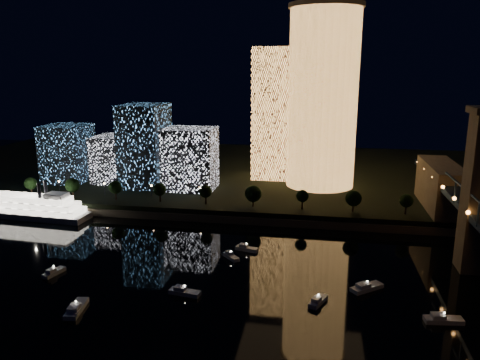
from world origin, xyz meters
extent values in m
plane|color=black|center=(0.00, 0.00, 0.00)|extent=(520.00, 520.00, 0.00)
cube|color=black|center=(0.00, 160.00, 2.50)|extent=(420.00, 160.00, 5.00)
cube|color=#6B5E4C|center=(0.00, 82.00, 1.50)|extent=(420.00, 6.00, 3.00)
cylinder|color=#FFA951|center=(16.48, 129.26, 45.69)|extent=(32.00, 32.00, 81.38)
cylinder|color=#6B5E4C|center=(16.48, 129.26, 87.38)|extent=(34.00, 34.00, 2.00)
cube|color=#FFA951|center=(-7.59, 142.91, 37.64)|extent=(20.52, 20.52, 65.28)
cube|color=white|center=(-43.27, 112.50, 19.25)|extent=(23.16, 19.59, 28.50)
cube|color=#5DAEFF|center=(-66.49, 115.77, 24.40)|extent=(19.40, 25.21, 38.79)
cube|color=white|center=(-82.03, 120.02, 16.38)|extent=(22.76, 20.69, 22.76)
cube|color=#5DAEFF|center=(-107.94, 117.24, 18.98)|extent=(19.97, 21.97, 27.96)
cube|color=#6B5E4C|center=(65.00, 100.00, 11.50)|extent=(12.00, 40.00, 23.00)
cube|color=#162849|center=(60.00, 60.00, 21.50)|extent=(0.50, 0.50, 7.00)
sphere|color=orange|center=(59.50, 45.00, 19.80)|extent=(1.20, 1.20, 1.20)
sphere|color=orange|center=(59.50, 90.00, 19.80)|extent=(1.20, 1.20, 1.20)
cube|color=silver|center=(-100.99, 73.72, 1.24)|extent=(50.09, 14.64, 2.47)
cube|color=white|center=(-100.99, 73.72, 3.60)|extent=(45.91, 13.33, 2.27)
cube|color=white|center=(-100.99, 73.72, 5.87)|extent=(41.73, 12.03, 2.27)
cube|color=white|center=(-100.99, 73.72, 8.14)|extent=(35.49, 10.58, 2.27)
cube|color=silver|center=(-88.66, 72.88, 10.09)|extent=(8.64, 6.72, 1.85)
cylinder|color=black|center=(-94.96, 71.25, 12.36)|extent=(1.44, 1.44, 6.18)
cylinder|color=black|center=(-94.69, 75.36, 12.36)|extent=(1.44, 1.44, 6.18)
cube|color=silver|center=(-7.11, 53.05, 0.60)|extent=(8.06, 4.31, 1.20)
cube|color=silver|center=(-8.22, 53.34, 1.70)|extent=(3.11, 2.61, 1.00)
sphere|color=white|center=(-7.11, 53.05, 2.60)|extent=(0.36, 0.36, 0.36)
cube|color=silver|center=(-11.07, 45.40, 0.60)|extent=(6.42, 6.72, 1.20)
cube|color=silver|center=(-11.78, 46.18, 1.70)|extent=(3.02, 3.06, 1.00)
sphere|color=white|center=(-11.07, 45.40, 2.60)|extent=(0.36, 0.36, 0.36)
cube|color=silver|center=(-43.95, 5.69, 0.60)|extent=(4.68, 10.43, 1.20)
cube|color=silver|center=(-43.73, 4.20, 1.70)|extent=(3.11, 3.87, 1.00)
sphere|color=white|center=(-43.95, 5.69, 2.60)|extent=(0.36, 0.36, 0.36)
cube|color=silver|center=(17.36, 20.13, 0.60)|extent=(5.27, 7.79, 1.20)
cube|color=silver|center=(16.89, 19.11, 1.70)|extent=(2.85, 3.18, 1.00)
sphere|color=white|center=(17.36, 20.13, 2.60)|extent=(0.36, 0.36, 0.36)
cube|color=silver|center=(-61.54, 24.53, 0.60)|extent=(4.16, 7.74, 1.20)
cube|color=silver|center=(-61.82, 23.46, 1.70)|extent=(2.51, 2.99, 1.00)
sphere|color=white|center=(-61.54, 24.53, 2.60)|extent=(0.36, 0.36, 0.36)
cube|color=silver|center=(30.81, 30.51, 0.60)|extent=(9.78, 8.70, 1.20)
cube|color=silver|center=(29.64, 29.58, 1.70)|extent=(4.34, 4.20, 1.00)
sphere|color=white|center=(30.81, 30.51, 2.60)|extent=(0.36, 0.36, 0.36)
cube|color=silver|center=(47.88, 15.97, 0.60)|extent=(9.55, 4.02, 1.20)
cube|color=silver|center=(46.50, 15.81, 1.70)|extent=(3.50, 2.77, 1.00)
sphere|color=white|center=(47.88, 15.97, 2.60)|extent=(0.36, 0.36, 0.36)
cube|color=silver|center=(-18.97, 18.97, 0.60)|extent=(9.11, 4.12, 1.20)
cube|color=silver|center=(-20.27, 19.18, 1.70)|extent=(3.39, 2.73, 1.00)
sphere|color=white|center=(-18.97, 18.97, 2.60)|extent=(0.36, 0.36, 0.36)
cylinder|color=black|center=(-110.00, 88.00, 7.00)|extent=(0.70, 0.70, 4.00)
sphere|color=black|center=(-110.00, 88.00, 10.50)|extent=(5.64, 5.64, 5.64)
cylinder|color=black|center=(-90.00, 88.00, 7.00)|extent=(0.70, 0.70, 4.00)
sphere|color=black|center=(-90.00, 88.00, 10.50)|extent=(6.21, 6.21, 6.21)
cylinder|color=black|center=(-70.00, 88.00, 7.00)|extent=(0.70, 0.70, 4.00)
sphere|color=black|center=(-70.00, 88.00, 10.50)|extent=(5.78, 5.78, 5.78)
cylinder|color=black|center=(-50.00, 88.00, 7.00)|extent=(0.70, 0.70, 4.00)
sphere|color=black|center=(-50.00, 88.00, 10.50)|extent=(5.51, 5.51, 5.51)
cylinder|color=black|center=(-30.00, 88.00, 7.00)|extent=(0.70, 0.70, 4.00)
sphere|color=black|center=(-30.00, 88.00, 10.50)|extent=(5.30, 5.30, 5.30)
cylinder|color=black|center=(-10.00, 88.00, 7.00)|extent=(0.70, 0.70, 4.00)
sphere|color=black|center=(-10.00, 88.00, 10.50)|extent=(6.99, 6.99, 6.99)
cylinder|color=black|center=(10.00, 88.00, 7.00)|extent=(0.70, 0.70, 4.00)
sphere|color=black|center=(10.00, 88.00, 10.50)|extent=(5.06, 5.06, 5.06)
cylinder|color=black|center=(30.00, 88.00, 7.00)|extent=(0.70, 0.70, 4.00)
sphere|color=black|center=(30.00, 88.00, 10.50)|extent=(6.40, 6.40, 6.40)
cylinder|color=black|center=(50.00, 88.00, 7.00)|extent=(0.70, 0.70, 4.00)
sphere|color=black|center=(50.00, 88.00, 10.50)|extent=(5.33, 5.33, 5.33)
cylinder|color=black|center=(-100.00, 94.00, 7.50)|extent=(0.24, 0.24, 5.00)
sphere|color=#FFCC7F|center=(-100.00, 94.00, 10.30)|extent=(0.70, 0.70, 0.70)
cylinder|color=black|center=(-78.00, 94.00, 7.50)|extent=(0.24, 0.24, 5.00)
sphere|color=#FFCC7F|center=(-78.00, 94.00, 10.30)|extent=(0.70, 0.70, 0.70)
cylinder|color=black|center=(-56.00, 94.00, 7.50)|extent=(0.24, 0.24, 5.00)
sphere|color=#FFCC7F|center=(-56.00, 94.00, 10.30)|extent=(0.70, 0.70, 0.70)
cylinder|color=black|center=(-34.00, 94.00, 7.50)|extent=(0.24, 0.24, 5.00)
sphere|color=#FFCC7F|center=(-34.00, 94.00, 10.30)|extent=(0.70, 0.70, 0.70)
cylinder|color=black|center=(-12.00, 94.00, 7.50)|extent=(0.24, 0.24, 5.00)
sphere|color=#FFCC7F|center=(-12.00, 94.00, 10.30)|extent=(0.70, 0.70, 0.70)
cylinder|color=black|center=(10.00, 94.00, 7.50)|extent=(0.24, 0.24, 5.00)
sphere|color=#FFCC7F|center=(10.00, 94.00, 10.30)|extent=(0.70, 0.70, 0.70)
cylinder|color=black|center=(32.00, 94.00, 7.50)|extent=(0.24, 0.24, 5.00)
sphere|color=#FFCC7F|center=(32.00, 94.00, 10.30)|extent=(0.70, 0.70, 0.70)
camera|label=1|loc=(16.23, -94.39, 61.41)|focal=35.00mm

